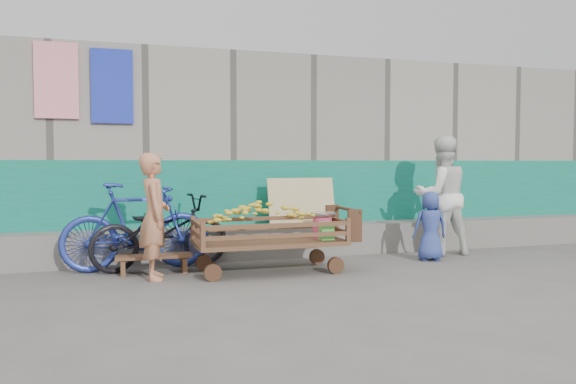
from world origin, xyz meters
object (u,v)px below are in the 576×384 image
object	(u,v)px
bench	(154,260)
child	(430,226)
bicycle_blue	(137,227)
banana_cart	(266,226)
bicycle_dark	(161,232)
vendor_man	(154,216)
woman	(441,195)

from	to	relation	value
bench	child	xyz separation A→B (m)	(3.75, -0.20, 0.32)
bench	bicycle_blue	distance (m)	0.51
banana_cart	child	distance (m)	2.41
bicycle_dark	vendor_man	bearing A→B (deg)	155.14
vendor_man	child	xyz separation A→B (m)	(3.76, 0.16, -0.26)
woman	child	world-z (taller)	woman
child	banana_cart	bearing A→B (deg)	14.04
bench	bicycle_blue	bearing A→B (deg)	125.07
child	bicycle_dark	xyz separation A→B (m)	(-3.64, 0.47, -0.01)
bicycle_blue	banana_cart	bearing A→B (deg)	-115.37
bench	bicycle_dark	size ratio (longest dim) A/B	0.51
vendor_man	bench	bearing A→B (deg)	-0.78
bench	woman	distance (m)	4.25
banana_cart	bicycle_blue	size ratio (longest dim) A/B	1.08
banana_cart	bench	size ratio (longest dim) A/B	2.18
child	bicycle_dark	distance (m)	3.67
banana_cart	bicycle_dark	world-z (taller)	bicycle_dark
banana_cart	child	xyz separation A→B (m)	(2.41, 0.15, -0.09)
bicycle_dark	bicycle_blue	xyz separation A→B (m)	(-0.30, 0.00, 0.08)
banana_cart	vendor_man	xyz separation A→B (m)	(-1.35, -0.01, 0.16)
bench	bicycle_dark	world-z (taller)	bicycle_dark
bench	woman	world-z (taller)	woman
bench	bicycle_dark	bearing A→B (deg)	67.40
child	bicycle_dark	world-z (taller)	child
woman	vendor_man	bearing A→B (deg)	12.35
banana_cart	bench	world-z (taller)	banana_cart
bicycle_dark	woman	bearing A→B (deg)	-104.44
bench	bicycle_blue	world-z (taller)	bicycle_blue
woman	bicycle_blue	bearing A→B (deg)	3.91
vendor_man	child	size ratio (longest dim) A/B	1.53
vendor_man	bicycle_blue	size ratio (longest dim) A/B	0.80
woman	bench	bearing A→B (deg)	7.59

